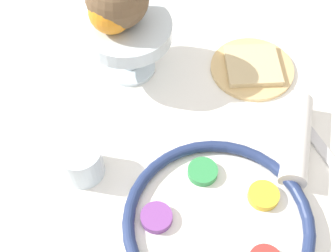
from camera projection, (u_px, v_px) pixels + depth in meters
name	position (u px, v px, depth m)	size (l,w,h in m)	color
dining_table	(188.00, 235.00, 1.15)	(1.45, 1.01, 0.74)	white
seder_plate	(216.00, 223.00, 0.75)	(0.31, 0.31, 0.03)	white
fruit_stand	(128.00, 35.00, 0.89)	(0.17, 0.17, 0.12)	silver
orange_fruit	(111.00, 11.00, 0.83)	(0.08, 0.08, 0.08)	orange
bread_plate	(252.00, 67.00, 0.96)	(0.17, 0.17, 0.02)	tan
napkin_roll	(296.00, 139.00, 0.83)	(0.19, 0.12, 0.05)	white
cup_mid	(82.00, 162.00, 0.80)	(0.07, 0.07, 0.07)	silver
spoon	(317.00, 143.00, 0.86)	(0.15, 0.05, 0.01)	silver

